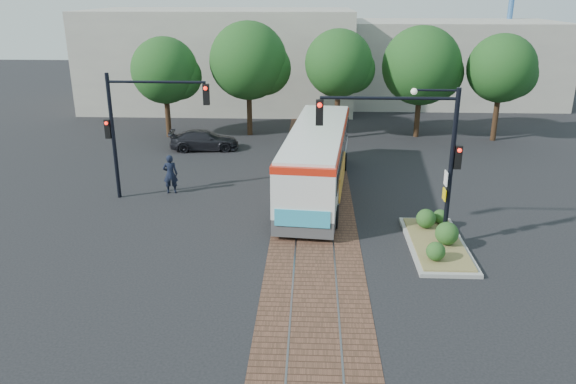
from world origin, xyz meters
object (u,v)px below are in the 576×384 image
Objects in this scene: traffic_island at (437,238)px; signal_pole_left at (135,119)px; officer at (170,174)px; city_bus at (317,157)px; parked_car at (204,140)px; signal_pole_main at (420,143)px.

signal_pole_left is at bearing 159.64° from traffic_island.
traffic_island is 2.65× the size of officer.
city_bus is 2.36× the size of traffic_island.
officer is 8.08m from parked_car.
officer reaches higher than traffic_island.
signal_pole_main reaches higher than parked_car.
city_bus is 7.45m from signal_pole_main.
city_bus is at bearing 127.90° from traffic_island.
signal_pole_main is at bearing -21.45° from signal_pole_left.
signal_pole_left reaches higher than officer.
signal_pole_left reaches higher than city_bus.
city_bus is at bearing 174.58° from officer.
city_bus is 10.45m from parked_car.
signal_pole_main reaches higher than city_bus.
traffic_island is 0.87× the size of signal_pole_main.
signal_pole_main is at bearing -147.68° from parked_car.
officer reaches higher than parked_car.
parked_car is at bearing 138.38° from city_bus.
officer is (-7.21, -0.45, -0.82)m from city_bus.
signal_pole_main is at bearing 174.64° from traffic_island.
traffic_island is 13.21m from officer.
traffic_island is at bearing -5.36° from signal_pole_main.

